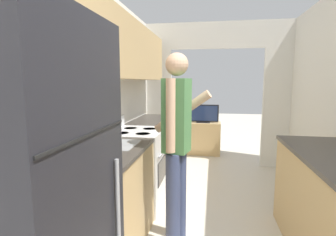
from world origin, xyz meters
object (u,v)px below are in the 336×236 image
(tv_cabinet, at_px, (203,138))
(range_oven, at_px, (137,167))
(person, at_px, (176,144))
(television, at_px, (203,114))
(refrigerator, at_px, (21,216))

(tv_cabinet, bearing_deg, range_oven, -106.18)
(person, distance_m, tv_cabinet, 3.18)
(range_oven, distance_m, television, 2.52)
(refrigerator, xyz_separation_m, range_oven, (-0.04, 1.96, -0.42))
(range_oven, xyz_separation_m, tv_cabinet, (0.71, 2.43, -0.13))
(person, bearing_deg, television, 9.89)
(refrigerator, height_order, person, refrigerator)
(refrigerator, xyz_separation_m, person, (0.53, 1.27, 0.05))
(tv_cabinet, height_order, television, television)
(television, bearing_deg, tv_cabinet, 90.00)
(person, relative_size, television, 2.83)
(range_oven, relative_size, television, 1.72)
(refrigerator, distance_m, tv_cabinet, 4.47)
(person, distance_m, television, 3.08)
(refrigerator, distance_m, person, 1.38)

